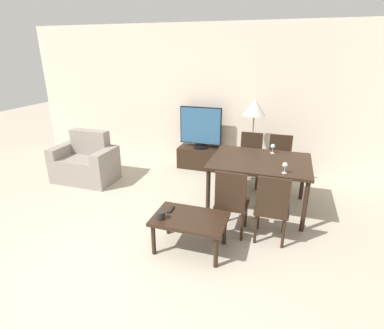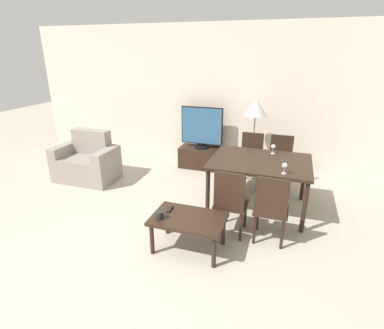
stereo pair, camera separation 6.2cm
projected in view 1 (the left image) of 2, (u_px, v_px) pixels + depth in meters
The scene contains 16 objects.
ground_plane at pixel (110, 276), 3.14m from camera, with size 18.00×18.00×0.00m, color #B2A893.
wall_back at pixel (204, 98), 5.84m from camera, with size 7.53×0.06×2.70m.
armchair at pixel (86, 163), 5.37m from camera, with size 1.07×0.66×0.88m.
tv_stand at pixel (200, 157), 6.00m from camera, with size 0.86×0.41×0.41m.
tv at pixel (201, 128), 5.77m from camera, with size 0.82×0.29×0.80m.
coffee_table at pixel (190, 222), 3.45m from camera, with size 0.84×0.55×0.43m.
dining_table at pixel (260, 165), 4.29m from camera, with size 1.39×1.07×0.75m.
dining_chair_near at pixel (231, 200), 3.68m from camera, with size 0.40×0.40×0.90m.
dining_chair_far at pixel (279, 160), 5.04m from camera, with size 0.40×0.40×0.90m.
dining_chair_near_right at pixel (272, 206), 3.54m from camera, with size 0.40×0.40×0.90m.
dining_chair_far_left at pixel (250, 157), 5.18m from camera, with size 0.40×0.40×0.90m.
floor_lamp at pixel (254, 110), 5.16m from camera, with size 0.39×0.39×1.45m.
remote_primary at pixel (171, 209), 3.58m from camera, with size 0.04×0.15×0.02m.
cup_white_near at pixel (161, 215), 3.39m from camera, with size 0.09×0.09×0.09m.
wine_glass_left at pixel (273, 147), 4.51m from camera, with size 0.07×0.07×0.15m.
wine_glass_center at pixel (285, 166), 3.77m from camera, with size 0.07×0.07×0.15m.
Camera 1 is at (1.59, -2.12, 2.22)m, focal length 28.00 mm.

